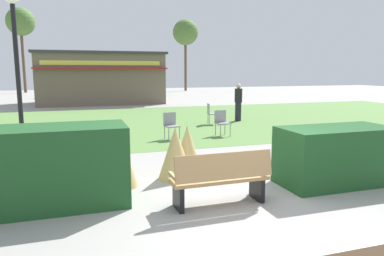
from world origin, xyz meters
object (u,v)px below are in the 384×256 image
parked_car_center_slot (132,89)px  tree_center_bg (185,33)px  food_kiosk (101,78)px  lamppost_mid (16,54)px  cafe_chair_west (211,112)px  trash_bin (332,153)px  parked_car_west_slot (69,89)px  person_strolling (238,102)px  tree_right_bg (21,23)px  cafe_chair_east (171,123)px  cafe_chair_center (222,121)px  park_bench (221,178)px

parked_car_center_slot → tree_center_bg: tree_center_bg is taller
food_kiosk → tree_center_bg: tree_center_bg is taller
lamppost_mid → cafe_chair_west: 8.08m
trash_bin → parked_car_center_slot: 26.28m
food_kiosk → tree_center_bg: size_ratio=1.09×
parked_car_center_slot → lamppost_mid: bearing=-105.6°
trash_bin → parked_car_west_slot: (-6.07, 26.27, 0.21)m
person_strolling → tree_right_bg: (-11.98, 26.02, 6.18)m
lamppost_mid → parked_car_west_slot: bearing=88.0°
parked_car_center_slot → food_kiosk: bearing=-115.0°
parked_car_center_slot → tree_center_bg: bearing=41.3°
cafe_chair_east → cafe_chair_center: 1.87m
person_strolling → trash_bin: bearing=138.9°
trash_bin → parked_car_west_slot: parked_car_west_slot is taller
parked_car_center_slot → cafe_chair_east: bearing=-95.0°
trash_bin → cafe_chair_east: cafe_chair_east is taller
park_bench → cafe_chair_west: 9.28m
cafe_chair_center → cafe_chair_west: bearing=77.2°
lamppost_mid → tree_right_bg: tree_right_bg is taller
trash_bin → tree_center_bg: bearing=78.9°
trash_bin → tree_right_bg: 36.37m
food_kiosk → trash_bin: bearing=-79.1°
food_kiosk → parked_car_center_slot: food_kiosk is taller
cafe_chair_center → tree_right_bg: bearing=108.6°
food_kiosk → cafe_chair_center: size_ratio=9.60×
cafe_chair_west → parked_car_center_slot: parked_car_center_slot is taller
trash_bin → tree_center_bg: size_ratio=0.11×
trash_bin → person_strolling: bearing=79.4°
person_strolling → tree_right_bg: bearing=-5.8°
park_bench → lamppost_mid: lamppost_mid is taller
cafe_chair_center → tree_center_bg: size_ratio=0.11×
park_bench → tree_center_bg: tree_center_bg is taller
cafe_chair_west → tree_right_bg: size_ratio=0.10×
park_bench → food_kiosk: size_ratio=0.20×
parked_car_west_slot → parked_car_center_slot: size_ratio=1.00×
parked_car_west_slot → tree_center_bg: (12.45, 6.16, 5.72)m
park_bench → cafe_chair_west: park_bench is taller
trash_bin → parked_car_center_slot: size_ratio=0.21×
lamppost_mid → trash_bin: size_ratio=4.94×
food_kiosk → cafe_chair_east: (1.28, -14.63, -1.23)m
park_bench → tree_center_bg: 35.37m
cafe_chair_west → trash_bin: bearing=-89.9°
cafe_chair_east → cafe_chair_center: bearing=2.6°
food_kiosk → parked_car_center_slot: bearing=65.0°
cafe_chair_east → parked_car_west_slot: parked_car_west_slot is taller
lamppost_mid → tree_center_bg: (13.25, 28.52, 3.67)m
parked_car_center_slot → parked_car_west_slot: bearing=-180.0°
tree_center_bg → trash_bin: bearing=-101.1°
cafe_chair_west → lamppost_mid: bearing=-151.6°
cafe_chair_west → parked_car_west_slot: bearing=108.0°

